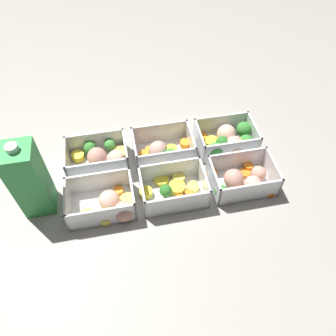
{
  "coord_description": "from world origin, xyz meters",
  "views": [
    {
      "loc": [
        -0.1,
        -0.49,
        0.65
      ],
      "look_at": [
        0.0,
        0.0,
        0.02
      ],
      "focal_mm": 35.0,
      "sensor_mm": 36.0,
      "label": 1
    }
  ],
  "objects_px": {
    "container_near_right": "(242,180)",
    "container_far_center": "(164,150)",
    "container_far_right": "(229,140)",
    "container_far_left": "(100,157)",
    "juice_carton": "(29,180)",
    "container_near_center": "(172,188)",
    "container_near_left": "(109,204)"
  },
  "relations": [
    {
      "from": "container_near_center",
      "to": "container_far_center",
      "type": "bearing_deg",
      "value": 88.8
    },
    {
      "from": "container_far_center",
      "to": "container_far_right",
      "type": "height_order",
      "value": "same"
    },
    {
      "from": "juice_carton",
      "to": "container_far_right",
      "type": "bearing_deg",
      "value": 10.58
    },
    {
      "from": "container_near_left",
      "to": "container_far_left",
      "type": "xyz_separation_m",
      "value": [
        -0.01,
        0.14,
        0.0
      ]
    },
    {
      "from": "container_near_center",
      "to": "container_far_left",
      "type": "height_order",
      "value": "same"
    },
    {
      "from": "container_near_center",
      "to": "juice_carton",
      "type": "height_order",
      "value": "juice_carton"
    },
    {
      "from": "juice_carton",
      "to": "container_far_center",
      "type": "bearing_deg",
      "value": 16.76
    },
    {
      "from": "container_far_left",
      "to": "juice_carton",
      "type": "height_order",
      "value": "juice_carton"
    },
    {
      "from": "container_far_right",
      "to": "juice_carton",
      "type": "xyz_separation_m",
      "value": [
        -0.48,
        -0.09,
        0.07
      ]
    },
    {
      "from": "container_near_left",
      "to": "container_far_center",
      "type": "xyz_separation_m",
      "value": [
        0.15,
        0.14,
        0.0
      ]
    },
    {
      "from": "juice_carton",
      "to": "container_near_left",
      "type": "bearing_deg",
      "value": -15.9
    },
    {
      "from": "container_far_right",
      "to": "container_far_left",
      "type": "bearing_deg",
      "value": 177.98
    },
    {
      "from": "container_far_left",
      "to": "juice_carton",
      "type": "xyz_separation_m",
      "value": [
        -0.14,
        -0.1,
        0.07
      ]
    },
    {
      "from": "container_far_center",
      "to": "container_far_right",
      "type": "bearing_deg",
      "value": -0.97
    },
    {
      "from": "container_near_left",
      "to": "container_far_right",
      "type": "relative_size",
      "value": 1.06
    },
    {
      "from": "container_far_right",
      "to": "container_near_center",
      "type": "bearing_deg",
      "value": -146.08
    },
    {
      "from": "container_near_center",
      "to": "juice_carton",
      "type": "xyz_separation_m",
      "value": [
        -0.3,
        0.03,
        0.08
      ]
    },
    {
      "from": "container_near_right",
      "to": "container_far_right",
      "type": "relative_size",
      "value": 1.04
    },
    {
      "from": "container_near_left",
      "to": "container_near_right",
      "type": "distance_m",
      "value": 0.32
    },
    {
      "from": "container_near_center",
      "to": "container_far_right",
      "type": "relative_size",
      "value": 1.03
    },
    {
      "from": "container_near_left",
      "to": "container_near_center",
      "type": "xyz_separation_m",
      "value": [
        0.15,
        0.02,
        -0.0
      ]
    },
    {
      "from": "juice_carton",
      "to": "container_near_center",
      "type": "bearing_deg",
      "value": -5.24
    },
    {
      "from": "container_far_left",
      "to": "container_far_center",
      "type": "distance_m",
      "value": 0.16
    },
    {
      "from": "container_near_right",
      "to": "container_far_center",
      "type": "xyz_separation_m",
      "value": [
        -0.17,
        0.13,
        0.0
      ]
    },
    {
      "from": "container_far_center",
      "to": "container_far_left",
      "type": "bearing_deg",
      "value": 176.86
    },
    {
      "from": "container_near_right",
      "to": "container_far_left",
      "type": "height_order",
      "value": "same"
    },
    {
      "from": "container_near_center",
      "to": "juice_carton",
      "type": "distance_m",
      "value": 0.31
    },
    {
      "from": "container_near_left",
      "to": "juice_carton",
      "type": "bearing_deg",
      "value": 164.1
    },
    {
      "from": "container_near_right",
      "to": "container_far_center",
      "type": "bearing_deg",
      "value": 142.04
    },
    {
      "from": "container_far_center",
      "to": "juice_carton",
      "type": "bearing_deg",
      "value": -163.24
    },
    {
      "from": "container_far_left",
      "to": "container_far_center",
      "type": "bearing_deg",
      "value": -3.14
    },
    {
      "from": "container_far_left",
      "to": "container_near_right",
      "type": "bearing_deg",
      "value": -22.87
    }
  ]
}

